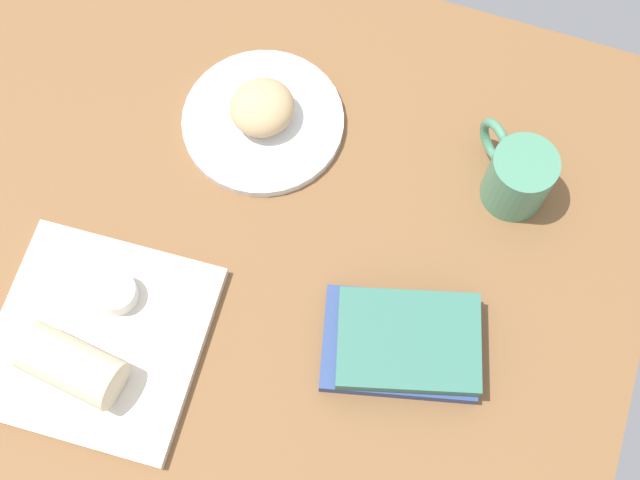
{
  "coord_description": "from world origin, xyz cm",
  "views": [
    {
      "loc": [
        25.18,
        -32.54,
        104.21
      ],
      "look_at": [
        13.18,
        2.74,
        7.0
      ],
      "focal_mm": 46.59,
      "sensor_mm": 36.0,
      "label": 1
    }
  ],
  "objects_px": {
    "scone_pastry": "(259,106)",
    "square_plate": "(99,339)",
    "coffee_mug": "(517,175)",
    "round_plate": "(265,122)",
    "sauce_cup": "(117,293)",
    "book_stack": "(404,342)",
    "breakfast_wrap": "(72,366)"
  },
  "relations": [
    {
      "from": "sauce_cup",
      "to": "square_plate",
      "type": "bearing_deg",
      "value": -94.4
    },
    {
      "from": "round_plate",
      "to": "breakfast_wrap",
      "type": "bearing_deg",
      "value": -103.22
    },
    {
      "from": "round_plate",
      "to": "coffee_mug",
      "type": "xyz_separation_m",
      "value": [
        0.34,
        0.01,
        0.04
      ]
    },
    {
      "from": "scone_pastry",
      "to": "breakfast_wrap",
      "type": "bearing_deg",
      "value": -102.11
    },
    {
      "from": "book_stack",
      "to": "coffee_mug",
      "type": "distance_m",
      "value": 0.26
    },
    {
      "from": "round_plate",
      "to": "sauce_cup",
      "type": "relative_size",
      "value": 4.29
    },
    {
      "from": "coffee_mug",
      "to": "sauce_cup",
      "type": "bearing_deg",
      "value": -144.44
    },
    {
      "from": "round_plate",
      "to": "scone_pastry",
      "type": "distance_m",
      "value": 0.03
    },
    {
      "from": "scone_pastry",
      "to": "coffee_mug",
      "type": "relative_size",
      "value": 0.79
    },
    {
      "from": "scone_pastry",
      "to": "sauce_cup",
      "type": "bearing_deg",
      "value": -104.69
    },
    {
      "from": "coffee_mug",
      "to": "book_stack",
      "type": "bearing_deg",
      "value": -106.51
    },
    {
      "from": "square_plate",
      "to": "coffee_mug",
      "type": "height_order",
      "value": "coffee_mug"
    },
    {
      "from": "round_plate",
      "to": "book_stack",
      "type": "height_order",
      "value": "book_stack"
    },
    {
      "from": "breakfast_wrap",
      "to": "book_stack",
      "type": "height_order",
      "value": "breakfast_wrap"
    },
    {
      "from": "scone_pastry",
      "to": "square_plate",
      "type": "relative_size",
      "value": 0.34
    },
    {
      "from": "scone_pastry",
      "to": "square_plate",
      "type": "height_order",
      "value": "scone_pastry"
    },
    {
      "from": "square_plate",
      "to": "coffee_mug",
      "type": "xyz_separation_m",
      "value": [
        0.43,
        0.36,
        0.04
      ]
    },
    {
      "from": "coffee_mug",
      "to": "square_plate",
      "type": "bearing_deg",
      "value": -139.99
    },
    {
      "from": "scone_pastry",
      "to": "sauce_cup",
      "type": "distance_m",
      "value": 0.31
    },
    {
      "from": "scone_pastry",
      "to": "square_plate",
      "type": "xyz_separation_m",
      "value": [
        -0.08,
        -0.35,
        -0.03
      ]
    },
    {
      "from": "sauce_cup",
      "to": "coffee_mug",
      "type": "xyz_separation_m",
      "value": [
        0.43,
        0.3,
        0.02
      ]
    },
    {
      "from": "coffee_mug",
      "to": "scone_pastry",
      "type": "bearing_deg",
      "value": -178.61
    },
    {
      "from": "sauce_cup",
      "to": "coffee_mug",
      "type": "distance_m",
      "value": 0.52
    },
    {
      "from": "square_plate",
      "to": "breakfast_wrap",
      "type": "xyz_separation_m",
      "value": [
        -0.0,
        -0.05,
        0.04
      ]
    },
    {
      "from": "scone_pastry",
      "to": "book_stack",
      "type": "xyz_separation_m",
      "value": [
        0.27,
        -0.24,
        -0.02
      ]
    },
    {
      "from": "breakfast_wrap",
      "to": "coffee_mug",
      "type": "height_order",
      "value": "coffee_mug"
    },
    {
      "from": "scone_pastry",
      "to": "coffee_mug",
      "type": "distance_m",
      "value": 0.35
    },
    {
      "from": "square_plate",
      "to": "coffee_mug",
      "type": "distance_m",
      "value": 0.56
    },
    {
      "from": "round_plate",
      "to": "scone_pastry",
      "type": "height_order",
      "value": "scone_pastry"
    },
    {
      "from": "sauce_cup",
      "to": "scone_pastry",
      "type": "bearing_deg",
      "value": 75.31
    },
    {
      "from": "round_plate",
      "to": "coffee_mug",
      "type": "distance_m",
      "value": 0.34
    },
    {
      "from": "sauce_cup",
      "to": "coffee_mug",
      "type": "relative_size",
      "value": 0.47
    }
  ]
}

